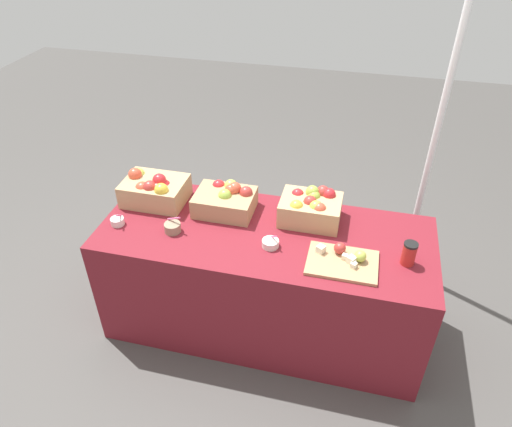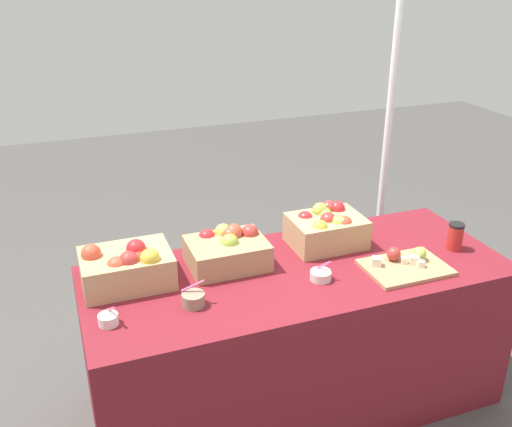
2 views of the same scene
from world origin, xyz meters
name	(u,v)px [view 2 (image 2 of 2)]	position (x,y,z in m)	size (l,w,h in m)	color
ground_plane	(294,399)	(0.00, 0.00, 0.00)	(10.00, 10.00, 0.00)	#474442
table	(296,338)	(0.00, 0.00, 0.37)	(1.90, 0.76, 0.74)	maroon
apple_crate_left	(127,266)	(-0.73, 0.14, 0.83)	(0.38, 0.28, 0.20)	tan
apple_crate_middle	(228,249)	(-0.28, 0.16, 0.81)	(0.35, 0.27, 0.17)	tan
apple_crate_right	(327,228)	(0.23, 0.18, 0.83)	(0.35, 0.26, 0.19)	tan
cutting_board_front	(405,264)	(0.45, -0.16, 0.76)	(0.37, 0.26, 0.08)	tan
sample_bowl_near	(321,275)	(0.05, -0.12, 0.76)	(0.09, 0.09, 0.09)	silver
sample_bowl_mid	(108,319)	(-0.85, -0.13, 0.76)	(0.08, 0.08, 0.09)	silver
sample_bowl_far	(193,299)	(-0.51, -0.12, 0.77)	(0.10, 0.09, 0.11)	gray
coffee_cup	(455,236)	(0.78, -0.08, 0.81)	(0.07, 0.07, 0.13)	red
tent_pole	(387,141)	(0.90, 0.74, 1.03)	(0.04, 0.04, 2.06)	white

